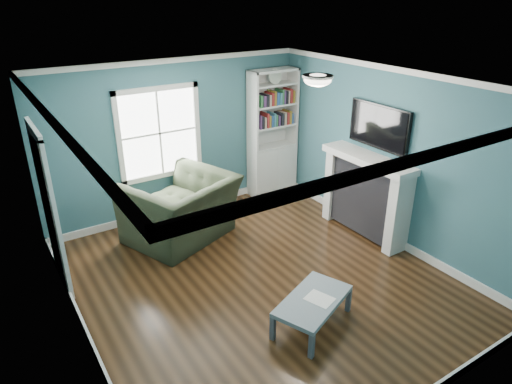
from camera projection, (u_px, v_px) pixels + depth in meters
floor at (260, 279)px, 6.12m from camera, size 5.00×5.00×0.00m
room_walls at (261, 170)px, 5.47m from camera, size 5.00×5.00×5.00m
trim at (261, 196)px, 5.61m from camera, size 4.50×5.00×2.60m
window at (160, 133)px, 7.28m from camera, size 1.40×0.06×1.50m
bookshelf at (272, 146)px, 8.38m from camera, size 0.90×0.35×2.31m
fireplace at (366, 196)px, 7.04m from camera, size 0.44×1.58×1.30m
tv at (379, 126)px, 6.65m from camera, size 0.06×1.10×0.65m
door at (49, 209)px, 5.65m from camera, size 0.12×0.98×2.17m
ceiling_fixture at (318, 79)px, 5.59m from camera, size 0.38×0.38×0.15m
light_switch at (85, 162)px, 6.79m from camera, size 0.08×0.01×0.12m
recliner at (180, 199)px, 6.87m from camera, size 1.76×1.46×1.32m
coffee_table at (313, 302)px, 5.18m from camera, size 1.11×0.87×0.36m
paper_sheet at (320, 299)px, 5.16m from camera, size 0.32×0.36×0.00m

